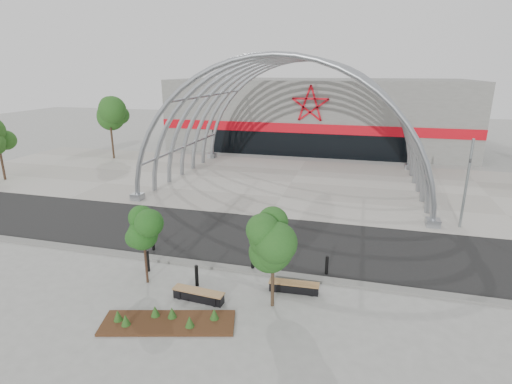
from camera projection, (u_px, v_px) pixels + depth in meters
The scene contains 18 objects.
ground at pixel (235, 267), 19.22m from camera, with size 140.00×140.00×0.00m, color gray.
road at pixel (254, 238), 22.45m from camera, with size 140.00×7.00×0.02m, color black.
forecourt at pixel (291, 182), 33.53m from camera, with size 60.00×17.00×0.04m, color #A29D93.
kerb at pixel (233, 268), 18.97m from camera, with size 60.00×0.50×0.12m, color slate.
arena_building at pixel (318, 113), 48.93m from camera, with size 34.00×15.24×8.00m.
vault_canopy at pixel (291, 182), 33.53m from camera, with size 20.80×15.80×20.36m.
planting_bed at pixel (167, 321), 14.92m from camera, with size 5.16×2.74×0.52m.
signal_pole at pixel (467, 183), 23.20m from camera, with size 0.24×0.76×5.39m.
street_tree_0 at pixel (143, 231), 17.13m from camera, with size 1.50×1.50×3.43m.
street_tree_1 at pixel (273, 239), 15.24m from camera, with size 1.71×1.71×4.04m.
bench_0 at pixel (199, 295), 16.39m from camera, with size 2.24×0.67×0.46m.
bench_1 at pixel (294, 287), 17.03m from camera, with size 2.16×0.58×0.45m.
bollard_0 at pixel (153, 243), 20.88m from camera, with size 0.14×0.14×0.88m, color black.
bollard_1 at pixel (148, 261), 18.70m from camera, with size 0.17×0.17×1.05m, color black.
bollard_2 at pixel (197, 276), 17.44m from camera, with size 0.16×0.16×0.98m, color black.
bollard_3 at pixel (253, 261), 18.78m from camera, with size 0.15×0.15×0.94m, color black.
bollard_4 at pixel (327, 265), 18.42m from camera, with size 0.15×0.15×0.91m, color black.
bg_tree_0 at pixel (109, 115), 41.26m from camera, with size 3.00×3.00×6.45m.
Camera 1 is at (5.47, -16.45, 9.12)m, focal length 28.00 mm.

